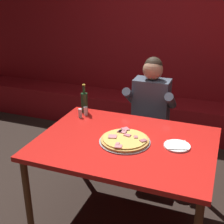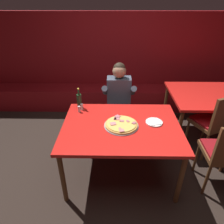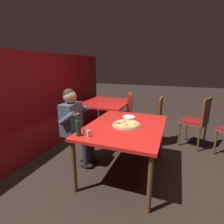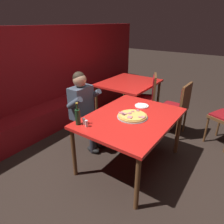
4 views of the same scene
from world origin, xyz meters
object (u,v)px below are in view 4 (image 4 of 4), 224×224
at_px(shaker_parmesan, 84,122).
at_px(background_dining_table, 129,85).
at_px(pizza, 132,116).
at_px(beer_bottle, 78,116).
at_px(diner_seated_blue_shirt, 85,108).
at_px(shaker_red_pepper_flakes, 86,124).
at_px(dining_chair_near_left, 148,95).
at_px(main_dining_table, 131,121).
at_px(plate_white_paper, 142,106).
at_px(dining_chair_near_right, 178,105).

height_order(shaker_parmesan, background_dining_table, shaker_parmesan).
height_order(pizza, beer_bottle, beer_bottle).
height_order(shaker_parmesan, diner_seated_blue_shirt, diner_seated_blue_shirt).
relative_size(pizza, beer_bottle, 1.43).
xyz_separation_m(shaker_red_pepper_flakes, diner_seated_blue_shirt, (0.55, 0.52, -0.11)).
height_order(dining_chair_near_left, background_dining_table, dining_chair_near_left).
distance_m(pizza, beer_bottle, 0.74).
bearing_deg(dining_chair_near_left, main_dining_table, -163.28).
height_order(plate_white_paper, background_dining_table, plate_white_paper).
height_order(beer_bottle, shaker_red_pepper_flakes, beer_bottle).
relative_size(pizza, plate_white_paper, 1.99).
bearing_deg(pizza, dining_chair_near_right, -11.04).
height_order(shaker_red_pepper_flakes, diner_seated_blue_shirt, diner_seated_blue_shirt).
relative_size(plate_white_paper, shaker_parmesan, 2.44).
xyz_separation_m(main_dining_table, plate_white_paper, (0.41, 0.06, 0.08)).
bearing_deg(diner_seated_blue_shirt, dining_chair_near_left, -17.24).
height_order(main_dining_table, dining_chair_near_right, dining_chair_near_right).
height_order(main_dining_table, beer_bottle, beer_bottle).
bearing_deg(background_dining_table, shaker_parmesan, -165.10).
bearing_deg(plate_white_paper, main_dining_table, -171.92).
distance_m(plate_white_paper, dining_chair_near_left, 1.03).
relative_size(dining_chair_near_right, background_dining_table, 0.81).
xyz_separation_m(shaker_red_pepper_flakes, dining_chair_near_left, (1.93, 0.10, -0.21)).
relative_size(main_dining_table, dining_chair_near_left, 1.41).
bearing_deg(background_dining_table, dining_chair_near_left, -100.29).
distance_m(diner_seated_blue_shirt, background_dining_table, 1.47).
bearing_deg(dining_chair_near_right, beer_bottle, 158.88).
distance_m(dining_chair_near_left, background_dining_table, 0.52).
bearing_deg(dining_chair_near_right, plate_white_paper, 158.83).
bearing_deg(pizza, shaker_red_pepper_flakes, 149.57).
bearing_deg(diner_seated_blue_shirt, shaker_parmesan, -138.61).
bearing_deg(dining_chair_near_left, beer_bottle, 179.08).
xyz_separation_m(pizza, dining_chair_near_left, (1.37, 0.42, -0.19)).
xyz_separation_m(dining_chair_near_right, background_dining_table, (0.23, 1.16, 0.10)).
bearing_deg(background_dining_table, pizza, -147.64).
relative_size(shaker_red_pepper_flakes, dining_chair_near_right, 0.09).
xyz_separation_m(shaker_parmesan, dining_chair_near_right, (1.76, -0.63, -0.22)).
bearing_deg(dining_chair_near_right, background_dining_table, 78.72).
distance_m(main_dining_table, dining_chair_near_right, 1.25).
relative_size(pizza, dining_chair_near_right, 0.42).
distance_m(shaker_red_pepper_flakes, shaker_parmesan, 0.07).
height_order(beer_bottle, diner_seated_blue_shirt, diner_seated_blue_shirt).
height_order(plate_white_paper, dining_chair_near_left, dining_chair_near_left).
height_order(main_dining_table, pizza, pizza).
height_order(shaker_red_pepper_flakes, dining_chair_near_right, dining_chair_near_right).
bearing_deg(plate_white_paper, background_dining_table, 39.23).
xyz_separation_m(beer_bottle, dining_chair_near_right, (1.80, -0.69, -0.29)).
bearing_deg(beer_bottle, diner_seated_blue_shirt, 35.27).
distance_m(plate_white_paper, shaker_red_pepper_flakes, 1.01).
xyz_separation_m(main_dining_table, pizza, (-0.01, -0.02, 0.09)).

